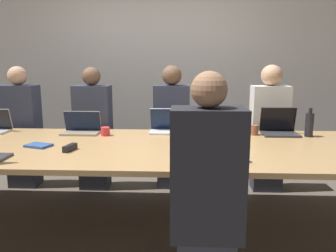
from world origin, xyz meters
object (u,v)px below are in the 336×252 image
at_px(laptop_far_center, 167,125).
at_px(cup_far_midleft, 105,131).
at_px(laptop_near_midright, 207,152).
at_px(person_near_midright, 207,201).
at_px(person_far_right, 268,130).
at_px(stapler, 70,148).
at_px(bottle_far_right, 309,124).
at_px(cup_far_right, 254,130).
at_px(person_far_center, 172,129).
at_px(person_far_left, 22,129).
at_px(laptop_far_midleft, 82,127).
at_px(laptop_far_right, 279,127).
at_px(person_far_midleft, 94,131).
at_px(cup_near_midright, 241,156).

xyz_separation_m(laptop_far_center, cup_far_midleft, (-0.58, -0.19, -0.03)).
height_order(laptop_near_midright, cup_far_midleft, laptop_near_midright).
bearing_deg(person_near_midright, person_far_right, -113.31).
bearing_deg(laptop_near_midright, stapler, -14.34).
xyz_separation_m(bottle_far_right, laptop_near_midright, (-1.03, -0.89, -0.04)).
xyz_separation_m(cup_far_right, person_far_center, (-0.82, 0.51, -0.10)).
relative_size(person_near_midright, cup_far_midleft, 16.18).
bearing_deg(person_far_left, laptop_far_midleft, -28.35).
relative_size(bottle_far_right, stapler, 1.77).
bearing_deg(laptop_far_right, person_near_midright, -118.48).
distance_m(person_far_left, cup_far_midleft, 1.23).
bearing_deg(laptop_far_midleft, laptop_near_midright, -38.64).
distance_m(bottle_far_right, person_near_midright, 1.76).
bearing_deg(cup_far_midleft, person_far_midleft, 116.66).
xyz_separation_m(person_far_left, laptop_far_right, (2.80, -0.40, 0.13)).
bearing_deg(laptop_far_midleft, person_far_center, 30.04).
distance_m(cup_far_right, person_far_midleft, 1.76).
height_order(laptop_far_center, stapler, laptop_far_center).
distance_m(person_far_midleft, cup_far_midleft, 0.59).
distance_m(cup_far_right, person_near_midright, 1.56).
bearing_deg(laptop_far_right, bottle_far_right, -22.60).
distance_m(person_far_center, laptop_far_midleft, 1.02).
bearing_deg(bottle_far_right, cup_far_midleft, -178.82).
xyz_separation_m(laptop_far_center, stapler, (-0.73, -0.77, -0.05)).
distance_m(person_near_midright, laptop_far_midleft, 1.85).
distance_m(cup_near_midright, stapler, 1.33).
distance_m(person_far_left, laptop_near_midright, 2.46).
bearing_deg(laptop_near_midright, cup_far_right, -118.97).
relative_size(laptop_near_midright, person_far_midleft, 0.22).
distance_m(cup_far_right, person_far_center, 0.97).
height_order(laptop_far_right, bottle_far_right, bottle_far_right).
distance_m(laptop_far_right, cup_near_midright, 1.11).
relative_size(laptop_far_right, person_far_center, 0.25).
distance_m(laptop_far_center, person_far_center, 0.43).
xyz_separation_m(bottle_far_right, person_far_midleft, (-2.21, 0.48, -0.18)).
relative_size(bottle_far_right, cup_far_midleft, 3.26).
distance_m(bottle_far_right, laptop_near_midright, 1.36).
bearing_deg(person_far_midleft, person_far_center, 5.26).
bearing_deg(cup_far_midleft, person_far_left, 153.68).
bearing_deg(person_far_midleft, person_far_right, 0.94).
relative_size(cup_near_midright, laptop_far_midleft, 0.26).
height_order(laptop_near_midright, stapler, laptop_near_midright).
bearing_deg(person_far_right, person_far_left, -179.88).
height_order(person_far_midleft, cup_far_midleft, person_far_midleft).
relative_size(laptop_near_midright, cup_far_midleft, 3.63).
distance_m(bottle_far_right, cup_near_midright, 1.17).
bearing_deg(person_near_midright, laptop_far_midleft, -51.65).
relative_size(person_far_right, bottle_far_right, 5.09).
bearing_deg(cup_far_midleft, person_near_midright, -56.90).
relative_size(person_far_left, person_far_center, 0.99).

